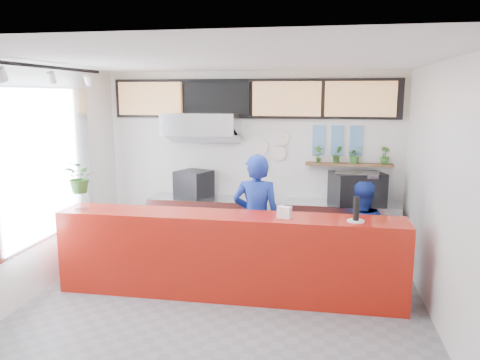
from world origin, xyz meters
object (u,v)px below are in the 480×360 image
Objects in this scene: panini_oven at (194,184)px; espresso_machine at (357,188)px; service_counter at (228,255)px; staff_center at (256,219)px; staff_right at (359,235)px; pepper_mill at (356,209)px.

espresso_machine reaches higher than panini_oven.
staff_center reaches higher than service_counter.
service_counter is 3.03× the size of staff_right.
panini_oven is 1.73× the size of pepper_mill.
pepper_mill is (1.30, -0.57, 0.35)m from staff_center.
pepper_mill is (1.59, -0.06, 0.71)m from service_counter.
pepper_mill is at bearing 156.02° from staff_center.
espresso_machine is at bearing 85.75° from pepper_mill.
panini_oven is at bearing 118.04° from service_counter.
staff_right is at bearing 80.38° from pepper_mill.
staff_center is (1.25, -1.29, -0.21)m from panini_oven.
staff_center is at bearing -23.03° from panini_oven.
espresso_machine is 1.95m from staff_center.
espresso_machine is (2.69, 0.00, 0.03)m from panini_oven.
panini_oven is at bearing 160.54° from espresso_machine.
staff_right is 0.81m from pepper_mill.
staff_center is at bearing 60.11° from service_counter.
pepper_mill is (-0.14, -1.86, 0.11)m from espresso_machine.
staff_right reaches higher than pepper_mill.
staff_center is at bearing 156.22° from pepper_mill.
service_counter is at bearing 0.81° from staff_right.
staff_right reaches higher than panini_oven.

